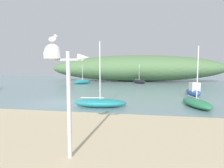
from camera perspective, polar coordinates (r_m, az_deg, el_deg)
name	(u,v)px	position (r m, az deg, el deg)	size (l,w,h in m)	color
ground_plane	(61,103)	(15.18, -16.12, -5.86)	(120.00, 120.00, 0.00)	gray
distant_hill	(134,68)	(42.20, 7.13, 5.04)	(40.59, 11.78, 6.04)	#517547
mast_structure	(59,65)	(5.20, -16.72, 5.86)	(1.30, 0.49, 3.24)	silver
seagull_on_radar	(53,39)	(5.34, -18.48, 13.65)	(0.36, 0.18, 0.25)	orange
sailboat_near_shore	(82,82)	(34.11, -9.48, 0.70)	(3.30, 3.35, 3.59)	teal
motorboat_west_reach	(193,91)	(19.96, 24.71, -2.06)	(1.30, 2.92, 1.43)	#2D4C9E
sailboat_by_sandbar	(100,103)	(12.95, -3.84, -6.02)	(3.93, 1.69, 4.72)	teal
sailboat_mid_channel	(196,103)	(14.30, 25.50, -5.49)	(1.95, 3.80, 4.39)	#287A4C
sailboat_off_point	(139,81)	(35.13, 8.72, 0.84)	(3.11, 3.06, 3.76)	black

